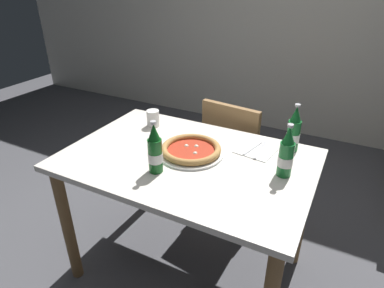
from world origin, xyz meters
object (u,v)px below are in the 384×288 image
(beer_bottle_right, at_px, (286,155))
(paper_cup, at_px, (153,118))
(beer_bottle_center, at_px, (294,132))
(pizza_margherita_near, at_px, (191,150))
(beer_bottle_left, at_px, (155,151))
(napkin_with_cutlery, at_px, (256,150))
(dining_table_main, at_px, (187,177))
(chair_behind_table, at_px, (236,153))

(beer_bottle_right, distance_m, paper_cup, 0.82)
(beer_bottle_center, distance_m, beer_bottle_right, 0.25)
(pizza_margherita_near, bearing_deg, paper_cup, 151.01)
(pizza_margherita_near, relative_size, beer_bottle_right, 1.31)
(beer_bottle_left, bearing_deg, pizza_margherita_near, 72.68)
(beer_bottle_right, relative_size, napkin_with_cutlery, 1.23)
(paper_cup, bearing_deg, napkin_with_cutlery, -0.84)
(dining_table_main, distance_m, napkin_with_cutlery, 0.37)
(beer_bottle_left, bearing_deg, napkin_with_cutlery, 49.13)
(pizza_margherita_near, xyz_separation_m, beer_bottle_center, (0.43, 0.27, 0.08))
(beer_bottle_center, bearing_deg, paper_cup, -174.62)
(beer_bottle_center, bearing_deg, beer_bottle_left, -136.03)
(dining_table_main, relative_size, napkin_with_cutlery, 5.96)
(chair_behind_table, distance_m, beer_bottle_center, 0.62)
(pizza_margherita_near, bearing_deg, dining_table_main, -89.04)
(beer_bottle_left, relative_size, napkin_with_cutlery, 1.23)
(pizza_margherita_near, distance_m, paper_cup, 0.40)
(beer_bottle_left, xyz_separation_m, beer_bottle_center, (0.50, 0.48, 0.00))
(chair_behind_table, height_order, beer_bottle_center, beer_bottle_center)
(chair_behind_table, height_order, beer_bottle_right, beer_bottle_right)
(dining_table_main, bearing_deg, pizza_margherita_near, 90.96)
(pizza_margherita_near, height_order, beer_bottle_center, beer_bottle_center)
(chair_behind_table, xyz_separation_m, napkin_with_cutlery, (0.24, -0.39, 0.27))
(pizza_margherita_near, height_order, napkin_with_cutlery, pizza_margherita_near)
(dining_table_main, bearing_deg, chair_behind_table, 86.39)
(beer_bottle_right, bearing_deg, pizza_margherita_near, -177.35)
(napkin_with_cutlery, bearing_deg, dining_table_main, -141.00)
(beer_bottle_center, xyz_separation_m, beer_bottle_right, (0.02, -0.25, 0.00))
(beer_bottle_right, height_order, paper_cup, beer_bottle_right)
(chair_behind_table, relative_size, beer_bottle_left, 3.44)
(napkin_with_cutlery, bearing_deg, beer_bottle_center, 28.25)
(chair_behind_table, relative_size, beer_bottle_center, 3.44)
(napkin_with_cutlery, bearing_deg, beer_bottle_left, -130.87)
(chair_behind_table, bearing_deg, pizza_margherita_near, 93.21)
(beer_bottle_right, bearing_deg, beer_bottle_left, -155.72)
(chair_behind_table, xyz_separation_m, beer_bottle_center, (0.39, -0.30, 0.37))
(pizza_margherita_near, xyz_separation_m, beer_bottle_left, (-0.07, -0.21, 0.08))
(beer_bottle_center, bearing_deg, chair_behind_table, 142.26)
(beer_bottle_center, relative_size, beer_bottle_right, 1.00)
(chair_behind_table, height_order, beer_bottle_left, beer_bottle_left)
(dining_table_main, bearing_deg, beer_bottle_left, -111.18)
(dining_table_main, bearing_deg, paper_cup, 146.29)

